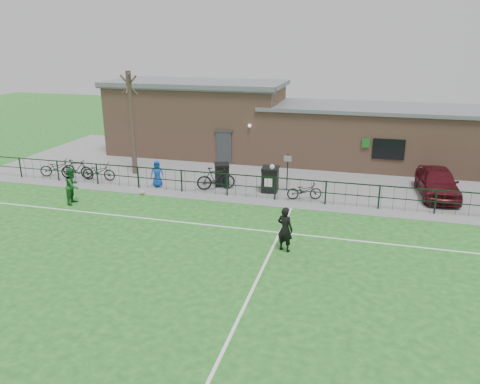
% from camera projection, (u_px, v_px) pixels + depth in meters
% --- Properties ---
extents(ground, '(90.00, 90.00, 0.00)m').
position_uv_depth(ground, '(203.00, 270.00, 16.43)').
color(ground, '#1C5F1D').
rests_on(ground, ground).
extents(paving_strip, '(34.00, 13.00, 0.02)m').
position_uv_depth(paving_strip, '(276.00, 170.00, 28.78)').
color(paving_strip, slate).
rests_on(paving_strip, ground).
extents(pitch_line_touch, '(28.00, 0.10, 0.01)m').
position_uv_depth(pitch_line_touch, '(255.00, 199.00, 23.57)').
color(pitch_line_touch, white).
rests_on(pitch_line_touch, ground).
extents(pitch_line_mid, '(28.00, 0.10, 0.01)m').
position_uv_depth(pitch_line_mid, '(234.00, 228.00, 20.09)').
color(pitch_line_mid, white).
rests_on(pitch_line_mid, ground).
extents(pitch_line_perp, '(0.10, 16.00, 0.01)m').
position_uv_depth(pitch_line_perp, '(258.00, 278.00, 15.93)').
color(pitch_line_perp, white).
rests_on(pitch_line_perp, ground).
extents(perimeter_fence, '(28.00, 0.10, 1.20)m').
position_uv_depth(perimeter_fence, '(256.00, 187.00, 23.56)').
color(perimeter_fence, black).
rests_on(perimeter_fence, ground).
extents(bare_tree, '(0.30, 0.30, 6.00)m').
position_uv_depth(bare_tree, '(132.00, 124.00, 27.08)').
color(bare_tree, '#402F27').
rests_on(bare_tree, ground).
extents(wheelie_bin_left, '(0.99, 1.06, 1.14)m').
position_uv_depth(wheelie_bin_left, '(222.00, 175.00, 25.61)').
color(wheelie_bin_left, black).
rests_on(wheelie_bin_left, paving_strip).
extents(wheelie_bin_right, '(0.87, 0.97, 1.23)m').
position_uv_depth(wheelie_bin_right, '(270.00, 180.00, 24.58)').
color(wheelie_bin_right, black).
rests_on(wheelie_bin_right, paving_strip).
extents(sign_post, '(0.08, 0.08, 2.00)m').
position_uv_depth(sign_post, '(287.00, 172.00, 24.56)').
color(sign_post, black).
rests_on(sign_post, paving_strip).
extents(car_maroon, '(2.08, 4.50, 1.49)m').
position_uv_depth(car_maroon, '(437.00, 182.00, 23.78)').
color(car_maroon, '#4A0D15').
rests_on(car_maroon, paving_strip).
extents(bicycle_a, '(2.03, 1.38, 1.01)m').
position_uv_depth(bicycle_a, '(57.00, 168.00, 27.32)').
color(bicycle_a, black).
rests_on(bicycle_a, paving_strip).
extents(bicycle_b, '(1.92, 0.91, 1.11)m').
position_uv_depth(bicycle_b, '(77.00, 169.00, 26.84)').
color(bicycle_b, black).
rests_on(bicycle_b, paving_strip).
extents(bicycle_c, '(2.00, 0.88, 1.02)m').
position_uv_depth(bicycle_c, '(99.00, 172.00, 26.52)').
color(bicycle_c, black).
rests_on(bicycle_c, paving_strip).
extents(bicycle_d, '(2.11, 1.37, 1.23)m').
position_uv_depth(bicycle_d, '(216.00, 178.00, 24.86)').
color(bicycle_d, black).
rests_on(bicycle_d, paving_strip).
extents(bicycle_e, '(1.84, 1.09, 0.91)m').
position_uv_depth(bicycle_e, '(304.00, 191.00, 23.41)').
color(bicycle_e, black).
rests_on(bicycle_e, paving_strip).
extents(spectator_child, '(0.83, 0.70, 1.45)m').
position_uv_depth(spectator_child, '(157.00, 174.00, 25.33)').
color(spectator_child, '#1347B7').
rests_on(spectator_child, paving_strip).
extents(goalkeeper_kick, '(1.69, 3.75, 2.47)m').
position_uv_depth(goalkeeper_kick, '(285.00, 228.00, 17.75)').
color(goalkeeper_kick, black).
rests_on(goalkeeper_kick, ground).
extents(outfield_player, '(0.78, 0.94, 1.79)m').
position_uv_depth(outfield_player, '(73.00, 186.00, 22.79)').
color(outfield_player, '#1A5C23').
rests_on(outfield_player, ground).
extents(ball_ground, '(0.24, 0.24, 0.24)m').
position_uv_depth(ball_ground, '(142.00, 192.00, 24.27)').
color(ball_ground, silver).
rests_on(ball_ground, ground).
extents(clubhouse, '(24.25, 5.40, 4.96)m').
position_uv_depth(clubhouse, '(272.00, 125.00, 31.05)').
color(clubhouse, '#9D7257').
rests_on(clubhouse, ground).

